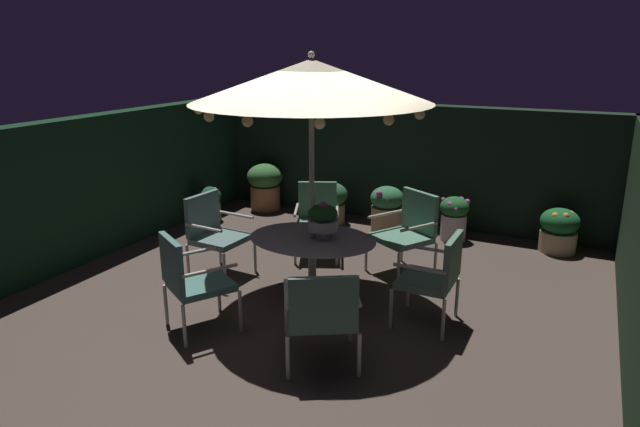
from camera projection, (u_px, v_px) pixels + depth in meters
ground_plane at (299, 309)px, 6.07m from camera, size 6.83×7.52×0.02m
hedge_backdrop_rear at (405, 163)px, 8.90m from camera, size 6.83×0.30×1.87m
hedge_backdrop_left at (74, 192)px, 7.17m from camera, size 0.30×7.52×1.87m
patio_dining_table at (312, 250)px, 6.15m from camera, size 1.44×1.13×0.73m
patio_umbrella at (311, 81)px, 5.62m from camera, size 2.49×2.49×2.69m
centerpiece_planter at (323, 218)px, 6.01m from camera, size 0.33×0.33×0.41m
patio_chair_north at (322, 311)px, 4.83m from camera, size 0.87×0.86×0.93m
patio_chair_northeast at (436, 273)px, 5.56m from camera, size 0.57×0.60×0.97m
patio_chair_east at (408, 228)px, 6.88m from camera, size 0.87×0.86×1.02m
patio_chair_southeast at (317, 216)px, 7.50m from camera, size 0.77×0.79×0.97m
patio_chair_south at (214, 229)px, 6.82m from camera, size 0.64×0.67×1.01m
patio_chair_southwest at (190, 277)px, 5.42m from camera, size 0.80×0.81×1.01m
potted_plant_back_right at (559, 229)px, 7.66m from camera, size 0.52×0.52×0.61m
potted_plant_right_far at (454, 216)px, 8.10m from camera, size 0.42×0.42×0.65m
potted_plant_left_far at (265, 185)px, 9.62m from camera, size 0.61×0.61×0.79m
potted_plant_left_near at (208, 203)px, 9.02m from camera, size 0.43×0.42×0.56m
potted_plant_back_left at (387, 208)px, 8.49m from camera, size 0.50×0.51×0.70m
potted_plant_back_center at (331, 201)px, 8.89m from camera, size 0.54×0.54×0.66m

